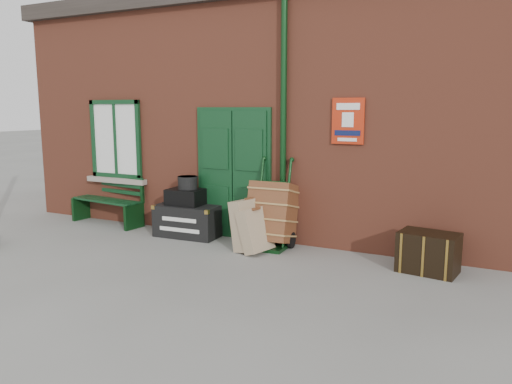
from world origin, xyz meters
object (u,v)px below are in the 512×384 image
Objects in this scene: bench at (110,199)px; dark_trunk at (428,252)px; houdini_trunk at (188,220)px; porter_trolley at (272,214)px.

bench reaches higher than dark_trunk.
dark_trunk is (6.04, -0.34, -0.21)m from bench.
houdini_trunk is (1.95, -0.16, -0.21)m from bench.
bench is at bearing 172.29° from houdini_trunk.
bench reaches higher than houdini_trunk.
bench is 1.12× the size of porter_trolley.
bench is 6.05m from dark_trunk.
houdini_trunk is at bearing 178.99° from porter_trolley.
bench is 2.07× the size of dark_trunk.
houdini_trunk is 1.64m from porter_trolley.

